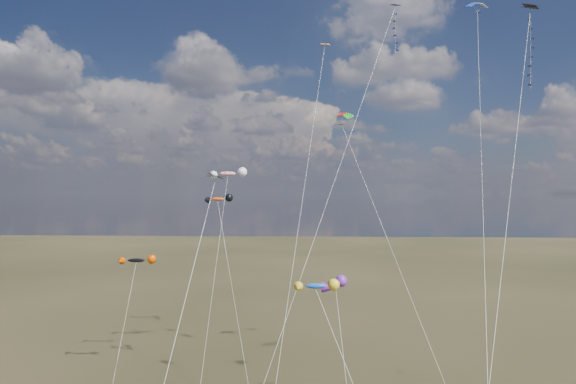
{
  "coord_description": "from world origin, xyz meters",
  "views": [
    {
      "loc": [
        2.47,
        -26.5,
        18.83
      ],
      "look_at": [
        0.0,
        18.0,
        19.0
      ],
      "focal_mm": 32.0,
      "sensor_mm": 36.0,
      "label": 1
    }
  ],
  "objects": [
    {
      "name": "diamond_black_high",
      "position": [
        18.17,
        12.34,
        28.46
      ],
      "size": [
        12.03,
        21.49,
        33.37
      ],
      "color": "black",
      "rests_on": "ground"
    },
    {
      "name": "diamond_navy_tall",
      "position": [
        9.13,
        22.65,
        32.31
      ],
      "size": [
        14.19,
        21.62,
        37.58
      ],
      "color": "#07144A",
      "rests_on": "ground"
    },
    {
      "name": "diamond_black_mid",
      "position": [
        -4.15,
        0.79,
        14.99
      ],
      "size": [
        3.02,
        12.94,
        20.06
      ],
      "color": "black",
      "rests_on": "ground"
    },
    {
      "name": "diamond_orange_center",
      "position": [
        1.83,
        13.83,
        21.58
      ],
      "size": [
        4.75,
        17.45,
        32.43
      ],
      "color": "orange",
      "rests_on": "ground"
    },
    {
      "name": "parafoil_blue_white",
      "position": [
        17.89,
        23.44,
        36.83
      ],
      "size": [
        9.73,
        30.83,
        37.77
      ],
      "color": "#1238AC",
      "rests_on": "ground"
    },
    {
      "name": "parafoil_tricolor",
      "position": [
        4.68,
        17.04,
        25.39
      ],
      "size": [
        9.78,
        12.25,
        26.1
      ],
      "color": "yellow",
      "rests_on": "ground"
    },
    {
      "name": "novelty_black_orange",
      "position": [
        -16.5,
        26.51,
        11.81
      ],
      "size": [
        3.73,
        10.74,
        12.37
      ],
      "color": "black",
      "rests_on": "ground"
    },
    {
      "name": "novelty_orange_black",
      "position": [
        -7.62,
        25.46,
        18.2
      ],
      "size": [
        7.45,
        15.38,
        18.79
      ],
      "color": "#D04C15",
      "rests_on": "ground"
    },
    {
      "name": "novelty_white_purple",
      "position": [
        3.81,
        9.24,
        12.51
      ],
      "size": [
        2.24,
        8.09,
        13.04
      ],
      "color": "silver",
      "rests_on": "ground"
    },
    {
      "name": "novelty_redwhite_stripe",
      "position": [
        -7.53,
        30.76,
        21.07
      ],
      "size": [
        3.77,
        16.3,
        21.77
      ],
      "color": "red",
      "rests_on": "ground"
    },
    {
      "name": "novelty_blue_yellow",
      "position": [
        2.48,
        2.23,
        13.56
      ],
      "size": [
        7.21,
        9.99,
        14.06
      ],
      "color": "blue",
      "rests_on": "ground"
    }
  ]
}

